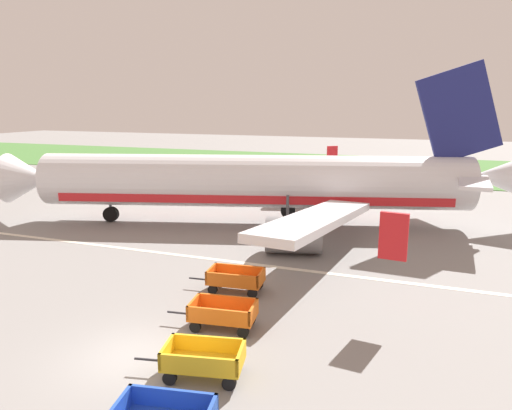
% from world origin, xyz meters
% --- Properties ---
extents(ground_plane, '(220.00, 220.00, 0.00)m').
position_xyz_m(ground_plane, '(0.00, 0.00, 0.00)').
color(ground_plane, gray).
extents(grass_strip, '(220.00, 28.00, 0.06)m').
position_xyz_m(grass_strip, '(0.00, 53.50, 0.03)').
color(grass_strip, '#477A38').
rests_on(grass_strip, ground).
extents(apron_stripe, '(120.00, 0.36, 0.01)m').
position_xyz_m(apron_stripe, '(0.00, 10.39, 0.01)').
color(apron_stripe, silver).
rests_on(apron_stripe, ground).
extents(airplane, '(37.04, 30.05, 11.34)m').
position_xyz_m(airplane, '(-1.54, 18.88, 3.05)').
color(airplane, silver).
rests_on(airplane, ground).
extents(baggage_cart_second_in_row, '(3.63, 1.87, 1.07)m').
position_xyz_m(baggage_cart_second_in_row, '(2.89, -0.28, 0.60)').
color(baggage_cart_second_in_row, gold).
rests_on(baggage_cart_second_in_row, ground).
extents(baggage_cart_third_in_row, '(3.62, 1.71, 1.07)m').
position_xyz_m(baggage_cart_third_in_row, '(2.09, 3.01, 0.60)').
color(baggage_cart_third_in_row, orange).
rests_on(baggage_cart_third_in_row, ground).
extents(baggage_cart_fourth_in_row, '(3.61, 1.65, 1.07)m').
position_xyz_m(baggage_cart_fourth_in_row, '(1.14, 6.56, 0.60)').
color(baggage_cart_fourth_in_row, orange).
rests_on(baggage_cart_fourth_in_row, ground).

